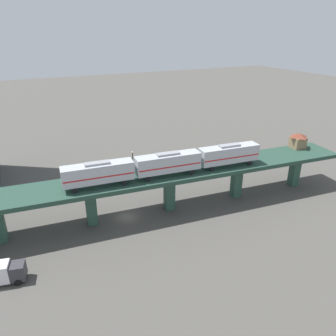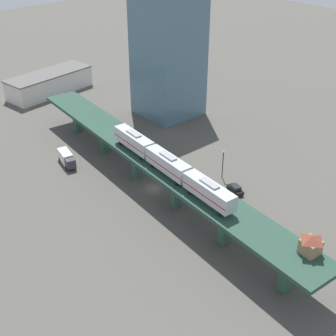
{
  "view_description": "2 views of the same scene",
  "coord_description": "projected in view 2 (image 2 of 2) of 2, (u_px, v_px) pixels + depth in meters",
  "views": [
    {
      "loc": [
        -51.29,
        16.12,
        33.01
      ],
      "look_at": [
        -2.05,
        -7.54,
        9.46
      ],
      "focal_mm": 35.0,
      "sensor_mm": 36.0,
      "label": 1
    },
    {
      "loc": [
        -55.44,
        -68.53,
        57.09
      ],
      "look_at": [
        -2.05,
        -7.54,
        9.46
      ],
      "focal_mm": 50.0,
      "sensor_mm": 36.0,
      "label": 2
    }
  ],
  "objects": [
    {
      "name": "elevated_viaduct",
      "position": [
        153.0,
        162.0,
        101.28
      ],
      "size": [
        16.24,
        92.38,
        7.96
      ],
      "color": "#244135",
      "rests_on": "ground"
    },
    {
      "name": "warehouse_building",
      "position": [
        50.0,
        83.0,
        153.63
      ],
      "size": [
        29.74,
        14.23,
        6.8
      ],
      "color": "beige",
      "rests_on": "ground"
    },
    {
      "name": "street_lamp",
      "position": [
        223.0,
        162.0,
        107.0
      ],
      "size": [
        0.44,
        0.44,
        6.94
      ],
      "color": "black",
      "rests_on": "ground"
    },
    {
      "name": "ground_plane",
      "position": [
        153.0,
        188.0,
        104.87
      ],
      "size": [
        400.0,
        400.0,
        0.0
      ],
      "primitive_type": "plane",
      "color": "#4C4944"
    },
    {
      "name": "office_tower",
      "position": [
        168.0,
        54.0,
        132.11
      ],
      "size": [
        16.0,
        16.0,
        36.0
      ],
      "color": "slate",
      "rests_on": "ground"
    },
    {
      "name": "signal_hut",
      "position": [
        311.0,
        244.0,
        73.12
      ],
      "size": [
        3.48,
        3.48,
        3.4
      ],
      "color": "#8C7251",
      "rests_on": "elevated_viaduct"
    },
    {
      "name": "delivery_truck",
      "position": [
        67.0,
        158.0,
        113.23
      ],
      "size": [
        3.67,
        7.51,
        3.2
      ],
      "color": "#333338",
      "rests_on": "ground"
    },
    {
      "name": "subway_train",
      "position": [
        168.0,
        164.0,
        93.49
      ],
      "size": [
        5.99,
        37.3,
        4.45
      ],
      "color": "#ADB2BA",
      "rests_on": "elevated_viaduct"
    },
    {
      "name": "street_car_green",
      "position": [
        139.0,
        137.0,
        125.18
      ],
      "size": [
        2.21,
        4.52,
        1.89
      ],
      "color": "#1E6638",
      "rests_on": "ground"
    },
    {
      "name": "street_car_black",
      "position": [
        235.0,
        189.0,
        102.89
      ],
      "size": [
        2.89,
        4.72,
        1.89
      ],
      "color": "black",
      "rests_on": "ground"
    }
  ]
}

